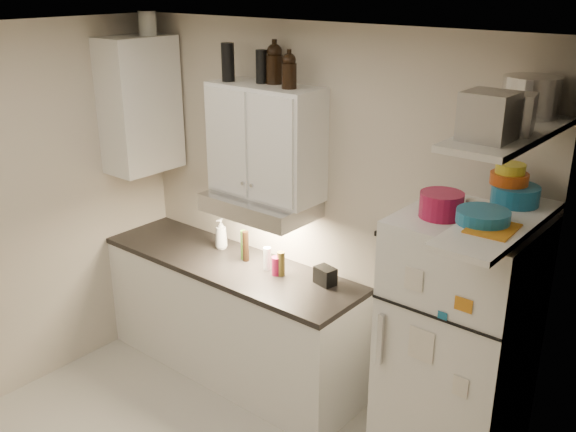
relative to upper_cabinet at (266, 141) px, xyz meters
The scene contains 34 objects.
ceiling 1.58m from the upper_cabinet, 77.33° to the right, with size 3.20×3.00×0.02m, color white.
back_wall 0.63m from the upper_cabinet, 30.26° to the left, with size 3.20×0.02×2.60m, color beige.
right_wall 2.39m from the upper_cabinet, 34.95° to the right, with size 0.02×3.00×2.60m, color beige.
base_cabinet 1.41m from the upper_cabinet, 151.63° to the right, with size 2.10×0.60×0.88m, color white.
countertop 0.97m from the upper_cabinet, 151.63° to the right, with size 2.10×0.62×0.04m, color black.
upper_cabinet is the anchor object (origin of this frame).
side_cabinet 1.15m from the upper_cabinet, behind, with size 0.33×0.55×1.00m, color white.
range_hood 0.44m from the upper_cabinet, 90.00° to the right, with size 0.76×0.46×0.12m, color silver.
fridge 1.84m from the upper_cabinet, ahead, with size 0.70×0.68×1.70m, color white.
shelf_hi 1.82m from the upper_cabinet, 10.05° to the right, with size 0.30×0.95×0.03m, color white.
shelf_lo 1.78m from the upper_cabinet, 10.05° to the right, with size 0.30×0.95×0.03m, color white.
knife_strip 1.13m from the upper_cabinet, ahead, with size 0.42×0.02×0.03m, color black.
dutch_oven 1.44m from the upper_cabinet, 10.05° to the right, with size 0.23×0.23×0.13m, color #A0123D.
book_stack 1.82m from the upper_cabinet, 13.75° to the right, with size 0.20×0.25×0.08m, color orange.
spice_jar 1.55m from the upper_cabinet, ahead, with size 0.06×0.06×0.10m, color silver.
stock_pot 1.77m from the upper_cabinet, ahead, with size 0.28×0.28×0.20m, color silver.
tin_a 1.87m from the upper_cabinet, 11.69° to the right, with size 0.17×0.16×0.17m, color #AAAAAD.
tin_b 1.89m from the upper_cabinet, 17.78° to the right, with size 0.20×0.20×0.20m, color #AAAAAD.
bowl_teal 1.71m from the upper_cabinet, ahead, with size 0.24×0.24×0.10m, color #19628B.
bowl_orange 1.66m from the upper_cabinet, ahead, with size 0.19×0.19×0.06m, color #C34B12.
bowl_yellow 1.67m from the upper_cabinet, ahead, with size 0.15×0.15×0.05m, color gold.
plates 1.74m from the upper_cabinet, 12.80° to the right, with size 0.25×0.25×0.06m, color #19628B.
growler_a 0.51m from the upper_cabinet, 70.52° to the left, with size 0.11×0.11×0.26m, color black, non-canonical shape.
growler_b 0.53m from the upper_cabinet, ahead, with size 0.09×0.09×0.22m, color black, non-canonical shape.
thermos_a 0.49m from the upper_cabinet, 152.96° to the left, with size 0.07×0.07×0.21m, color black.
thermos_b 0.57m from the upper_cabinet, 169.56° to the right, with size 0.09×0.09×0.25m, color black.
side_jar 1.30m from the upper_cabinet, behind, with size 0.13×0.13×0.17m, color silver.
soap_bottle 0.90m from the upper_cabinet, behind, with size 0.10×0.10×0.26m, color white.
pepper_mill 0.84m from the upper_cabinet, 20.95° to the right, with size 0.05×0.05×0.17m, color brown.
oil_bottle 0.82m from the upper_cabinet, 168.65° to the right, with size 0.04×0.04×0.22m, color #355E17.
vinegar_bottle 0.81m from the upper_cabinet, 162.54° to the right, with size 0.05×0.05×0.23m, color black.
clear_bottle 0.83m from the upper_cabinet, 48.47° to the right, with size 0.05×0.05×0.16m, color silver.
red_jar 0.86m from the upper_cabinet, 28.55° to the right, with size 0.07×0.07×0.13m, color #A0123D.
caddy 0.98m from the upper_cabinet, ahead, with size 0.14×0.10×0.12m, color black.
Camera 1 is at (2.47, -1.80, 2.87)m, focal length 40.00 mm.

